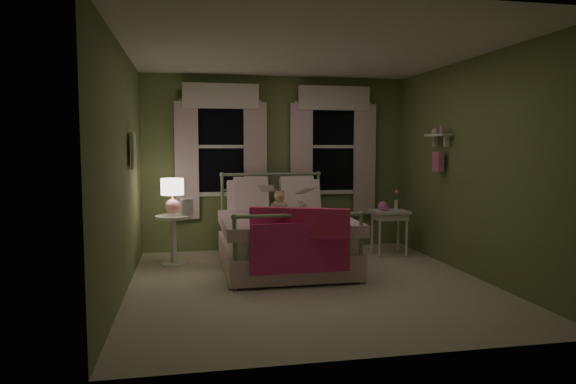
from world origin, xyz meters
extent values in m
plane|color=beige|center=(0.00, 0.00, 0.00)|extent=(4.20, 4.20, 0.00)
plane|color=white|center=(0.00, 0.00, 2.60)|extent=(4.20, 4.20, 0.00)
plane|color=olive|center=(0.00, 2.10, 1.30)|extent=(4.00, 0.00, 4.00)
plane|color=olive|center=(0.00, -2.10, 1.30)|extent=(4.00, 0.00, 4.00)
plane|color=olive|center=(-2.00, 0.00, 1.30)|extent=(0.00, 4.20, 4.20)
plane|color=olive|center=(2.00, 0.00, 1.30)|extent=(0.00, 4.20, 4.20)
cube|color=white|center=(-0.15, 0.84, 0.42)|extent=(1.44, 1.94, 0.26)
cube|color=white|center=(-0.15, 0.84, 0.18)|extent=(1.54, 2.02, 0.30)
cube|color=silver|center=(-0.15, 0.69, 0.60)|extent=(1.58, 1.75, 0.14)
cylinder|color=#9EB793|center=(-0.84, 0.84, 0.30)|extent=(0.04, 1.90, 0.04)
cylinder|color=#9EB793|center=(0.54, 0.84, 0.30)|extent=(0.04, 1.90, 0.04)
cylinder|color=#9EB793|center=(-0.86, 1.81, 0.57)|extent=(0.04, 0.04, 1.15)
cylinder|color=#9EB793|center=(0.56, 1.81, 0.57)|extent=(0.04, 0.04, 1.15)
sphere|color=#9EB793|center=(-0.86, 1.81, 1.15)|extent=(0.07, 0.07, 0.07)
sphere|color=#9EB793|center=(0.56, 1.81, 1.15)|extent=(0.07, 0.07, 0.07)
cylinder|color=#9EB793|center=(-0.15, 1.81, 1.15)|extent=(1.42, 0.04, 0.04)
cylinder|color=#9EB793|center=(-0.15, 1.81, 0.93)|extent=(1.38, 0.03, 0.03)
cylinder|color=#9EB793|center=(-0.86, -0.13, 0.40)|extent=(0.04, 0.04, 0.80)
cylinder|color=#9EB793|center=(0.56, -0.13, 0.40)|extent=(0.04, 0.04, 0.80)
sphere|color=#9EB793|center=(-0.86, -0.13, 0.80)|extent=(0.07, 0.07, 0.07)
sphere|color=#9EB793|center=(0.56, -0.13, 0.80)|extent=(0.07, 0.07, 0.07)
cylinder|color=#9EB793|center=(-0.15, -0.13, 0.80)|extent=(1.42, 0.04, 0.04)
cube|color=white|center=(-0.53, 1.54, 0.80)|extent=(0.55, 0.32, 0.57)
cube|color=white|center=(0.23, 1.54, 0.80)|extent=(0.55, 0.32, 0.57)
cube|color=white|center=(-0.48, 1.54, 0.88)|extent=(0.48, 0.30, 0.51)
cube|color=white|center=(0.18, 1.54, 0.88)|extent=(0.48, 0.30, 0.51)
cube|color=#F63070|center=(-0.15, -0.13, 0.72)|extent=(1.06, 0.50, 0.32)
cube|color=#F12F8F|center=(-0.15, -0.20, 0.45)|extent=(1.10, 0.04, 0.55)
imported|color=#F7D1DD|center=(-0.43, 1.29, 0.96)|extent=(0.32, 0.25, 0.77)
imported|color=#F7D1DD|center=(0.13, 1.29, 0.92)|extent=(0.37, 0.31, 0.69)
imported|color=beige|center=(-0.43, 1.04, 0.96)|extent=(0.22, 0.16, 0.26)
imported|color=beige|center=(0.13, 1.04, 0.92)|extent=(0.23, 0.19, 0.26)
sphere|color=tan|center=(-0.15, 1.14, 0.75)|extent=(0.19, 0.19, 0.19)
sphere|color=tan|center=(-0.15, 1.12, 0.89)|extent=(0.14, 0.14, 0.14)
sphere|color=tan|center=(-0.19, 1.12, 0.95)|extent=(0.05, 0.05, 0.05)
sphere|color=tan|center=(-0.10, 1.12, 0.95)|extent=(0.05, 0.05, 0.05)
sphere|color=tan|center=(-0.23, 1.11, 0.77)|extent=(0.08, 0.08, 0.08)
sphere|color=tan|center=(-0.07, 1.11, 0.77)|extent=(0.08, 0.08, 0.08)
sphere|color=#8C6B51|center=(-0.15, 1.07, 0.89)|extent=(0.05, 0.05, 0.05)
cylinder|color=white|center=(-1.54, 1.27, 0.63)|extent=(0.46, 0.46, 0.04)
cylinder|color=white|center=(-1.54, 1.27, 0.32)|extent=(0.08, 0.08, 0.60)
cylinder|color=white|center=(-1.54, 1.27, 0.01)|extent=(0.34, 0.34, 0.03)
sphere|color=pink|center=(-1.54, 1.27, 0.77)|extent=(0.20, 0.20, 0.20)
cylinder|color=pink|center=(-1.54, 1.27, 0.89)|extent=(0.03, 0.03, 0.12)
cylinder|color=#FFEAC6|center=(-1.54, 1.27, 1.03)|extent=(0.29, 0.29, 0.21)
imported|color=beige|center=(-1.44, 1.19, 0.66)|extent=(0.17, 0.23, 0.02)
cube|color=white|center=(1.47, 1.26, 0.63)|extent=(0.50, 0.40, 0.04)
cube|color=white|center=(1.47, 1.26, 0.56)|extent=(0.44, 0.34, 0.08)
cylinder|color=white|center=(1.27, 1.11, 0.31)|extent=(0.04, 0.04, 0.60)
cylinder|color=white|center=(1.67, 1.11, 0.31)|extent=(0.04, 0.04, 0.60)
cylinder|color=white|center=(1.27, 1.41, 0.31)|extent=(0.04, 0.04, 0.60)
cylinder|color=white|center=(1.67, 1.41, 0.31)|extent=(0.04, 0.04, 0.60)
sphere|color=pink|center=(1.37, 1.26, 0.71)|extent=(0.14, 0.14, 0.14)
cube|color=pink|center=(1.37, 1.17, 0.69)|extent=(0.10, 0.05, 0.04)
cylinder|color=white|center=(1.59, 1.31, 0.72)|extent=(0.05, 0.05, 0.14)
cylinder|color=#4C7F3F|center=(1.59, 1.31, 0.83)|extent=(0.01, 0.01, 0.12)
sphere|color=pink|center=(1.59, 1.31, 0.90)|extent=(0.06, 0.06, 0.06)
cube|color=black|center=(-0.85, 2.08, 1.55)|extent=(0.76, 0.02, 1.35)
cube|color=white|center=(-0.85, 2.06, 2.25)|extent=(0.84, 0.05, 0.06)
cube|color=white|center=(-0.85, 2.06, 0.85)|extent=(0.84, 0.05, 0.06)
cube|color=white|center=(-1.25, 2.06, 1.55)|extent=(0.06, 0.05, 1.40)
cube|color=white|center=(-0.45, 2.06, 1.55)|extent=(0.06, 0.05, 1.40)
cube|color=white|center=(-0.85, 2.06, 1.55)|extent=(0.76, 0.04, 0.05)
cube|color=silver|center=(-1.35, 2.02, 1.35)|extent=(0.34, 0.06, 1.70)
cube|color=silver|center=(-0.35, 2.02, 1.35)|extent=(0.34, 0.06, 1.70)
cube|color=white|center=(-0.85, 2.00, 2.28)|extent=(1.10, 0.08, 0.36)
cylinder|color=white|center=(-0.85, 2.04, 2.22)|extent=(1.20, 0.03, 0.03)
cube|color=black|center=(0.85, 2.08, 1.55)|extent=(0.76, 0.02, 1.35)
cube|color=white|center=(0.85, 2.06, 2.25)|extent=(0.84, 0.05, 0.06)
cube|color=white|center=(0.85, 2.06, 0.85)|extent=(0.84, 0.05, 0.06)
cube|color=white|center=(0.45, 2.06, 1.55)|extent=(0.06, 0.05, 1.40)
cube|color=white|center=(1.25, 2.06, 1.55)|extent=(0.06, 0.05, 1.40)
cube|color=white|center=(0.85, 2.06, 1.55)|extent=(0.76, 0.04, 0.05)
cube|color=white|center=(0.35, 2.02, 1.35)|extent=(0.34, 0.06, 1.70)
cube|color=silver|center=(1.35, 2.02, 1.35)|extent=(0.34, 0.06, 1.70)
cube|color=white|center=(0.85, 2.00, 2.28)|extent=(1.10, 0.08, 0.36)
cylinder|color=white|center=(0.85, 2.04, 2.22)|extent=(1.20, 0.03, 0.03)
cube|color=white|center=(1.89, 0.70, 1.70)|extent=(0.15, 0.50, 0.03)
cube|color=white|center=(1.93, 0.55, 1.62)|extent=(0.06, 0.03, 0.14)
cube|color=white|center=(1.93, 0.85, 1.62)|extent=(0.06, 0.03, 0.14)
cylinder|color=pink|center=(1.89, 0.60, 1.77)|extent=(0.06, 0.06, 0.10)
sphere|color=white|center=(1.89, 0.80, 1.75)|extent=(0.08, 0.08, 0.08)
cube|color=pink|center=(1.90, 0.70, 1.35)|extent=(0.08, 0.18, 0.26)
cube|color=beige|center=(-1.95, 0.60, 1.50)|extent=(0.03, 0.32, 0.42)
cube|color=silver|center=(-1.94, 0.60, 1.50)|extent=(0.01, 0.25, 0.34)
camera|label=1|loc=(-1.33, -5.55, 1.54)|focal=32.00mm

